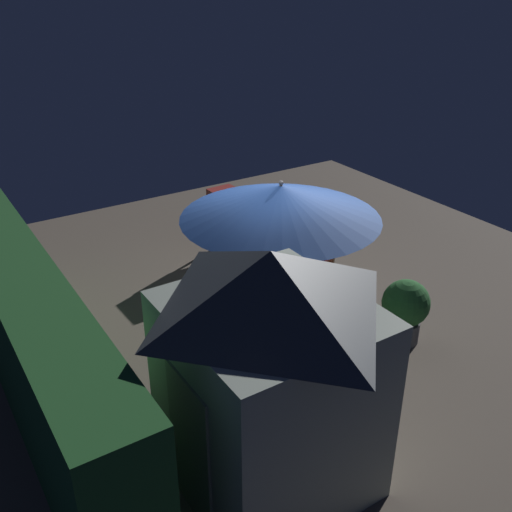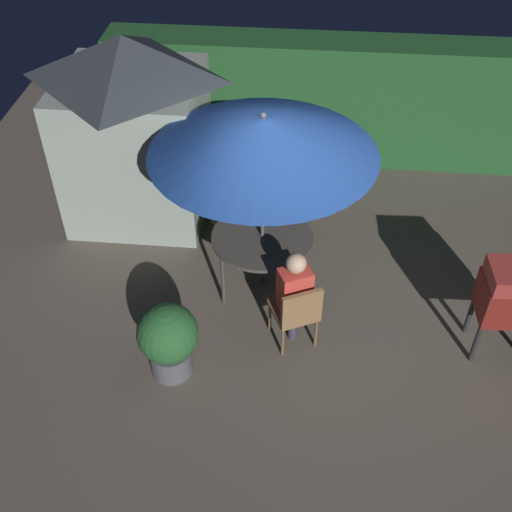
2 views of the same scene
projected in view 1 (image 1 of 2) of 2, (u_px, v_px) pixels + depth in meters
ground_plane at (280, 314)px, 8.74m from camera, size 11.00×11.00×0.00m
hedge_backdrop at (28, 333)px, 6.63m from camera, size 6.39×0.71×1.88m
garden_shed at (269, 371)px, 5.44m from camera, size 1.89×1.80×2.54m
patio_table at (279, 302)px, 7.76m from camera, size 1.22×1.22×0.73m
patio_umbrella at (281, 202)px, 7.12m from camera, size 2.49×2.49×2.37m
bbq_grill at (228, 211)px, 10.14m from camera, size 0.72×0.53×1.20m
chair_near_shed at (315, 278)px, 8.65m from camera, size 0.61×0.62×0.90m
chair_far_side at (245, 360)px, 6.86m from camera, size 0.64×0.65×0.90m
potted_plant_by_shed at (405, 308)px, 7.91m from camera, size 0.65×0.65×0.92m
person_in_red at (313, 265)px, 8.47m from camera, size 0.41×0.36×1.26m
person_in_blue at (247, 338)px, 6.82m from camera, size 0.42×0.39×1.26m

